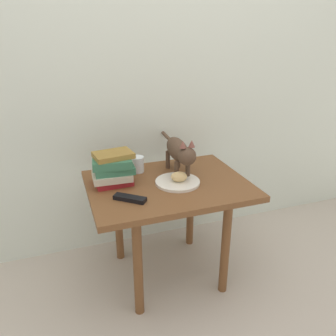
# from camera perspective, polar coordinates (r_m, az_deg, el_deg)

# --- Properties ---
(ground_plane) EXTENTS (6.00, 6.00, 0.00)m
(ground_plane) POSITION_cam_1_polar(r_m,az_deg,el_deg) (1.98, 0.00, -17.30)
(ground_plane) COLOR #B2A899
(back_panel) EXTENTS (4.00, 0.04, 2.20)m
(back_panel) POSITION_cam_1_polar(r_m,az_deg,el_deg) (1.93, -4.31, 17.43)
(back_panel) COLOR silver
(back_panel) RESTS_ON ground
(side_table) EXTENTS (0.79, 0.60, 0.56)m
(side_table) POSITION_cam_1_polar(r_m,az_deg,el_deg) (1.71, 0.00, -4.86)
(side_table) COLOR brown
(side_table) RESTS_ON ground
(plate) EXTENTS (0.22, 0.22, 0.01)m
(plate) POSITION_cam_1_polar(r_m,az_deg,el_deg) (1.67, 1.64, -2.40)
(plate) COLOR silver
(plate) RESTS_ON side_table
(bread_roll) EXTENTS (0.10, 0.08, 0.05)m
(bread_roll) POSITION_cam_1_polar(r_m,az_deg,el_deg) (1.65, 1.89, -1.48)
(bread_roll) COLOR #E0BC7A
(bread_roll) RESTS_ON plate
(cat) EXTENTS (0.10, 0.48, 0.23)m
(cat) POSITION_cam_1_polar(r_m,az_deg,el_deg) (1.73, 1.91, 2.89)
(cat) COLOR #4C3828
(cat) RESTS_ON side_table
(book_stack) EXTENTS (0.21, 0.17, 0.16)m
(book_stack) POSITION_cam_1_polar(r_m,az_deg,el_deg) (1.66, -9.36, -0.16)
(book_stack) COLOR maroon
(book_stack) RESTS_ON side_table
(candle_jar) EXTENTS (0.07, 0.07, 0.08)m
(candle_jar) POSITION_cam_1_polar(r_m,az_deg,el_deg) (1.80, -5.22, 0.49)
(candle_jar) COLOR silver
(candle_jar) RESTS_ON side_table
(tv_remote) EXTENTS (0.14, 0.13, 0.02)m
(tv_remote) POSITION_cam_1_polar(r_m,az_deg,el_deg) (1.52, -6.52, -5.16)
(tv_remote) COLOR black
(tv_remote) RESTS_ON side_table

